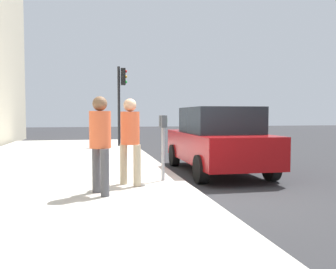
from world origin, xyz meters
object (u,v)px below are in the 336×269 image
object	(u,v)px
parking_meter	(163,134)
pedestrian_bystander	(100,137)
parked_sedan_near	(217,140)
traffic_signal	(121,93)
pedestrian_at_meter	(130,135)

from	to	relation	value
parking_meter	pedestrian_bystander	bearing A→B (deg)	128.66
parked_sedan_near	traffic_signal	distance (m)	7.70
pedestrian_bystander	parked_sedan_near	xyz separation A→B (m)	(2.68, -3.17, -0.28)
parked_sedan_near	traffic_signal	xyz separation A→B (m)	(7.24, 2.01, 1.68)
pedestrian_bystander	pedestrian_at_meter	bearing A→B (deg)	27.80
pedestrian_at_meter	traffic_signal	bearing A→B (deg)	47.25
pedestrian_at_meter	traffic_signal	xyz separation A→B (m)	(9.21, -0.55, 1.40)
pedestrian_at_meter	parked_sedan_near	world-z (taller)	pedestrian_at_meter
traffic_signal	parked_sedan_near	bearing A→B (deg)	-164.48
traffic_signal	pedestrian_at_meter	bearing A→B (deg)	176.59
parking_meter	traffic_signal	world-z (taller)	traffic_signal
parking_meter	pedestrian_at_meter	world-z (taller)	pedestrian_at_meter
traffic_signal	parking_meter	bearing A→B (deg)	-178.73
parking_meter	parked_sedan_near	xyz separation A→B (m)	(1.60, -1.82, -0.27)
parking_meter	traffic_signal	bearing A→B (deg)	1.27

